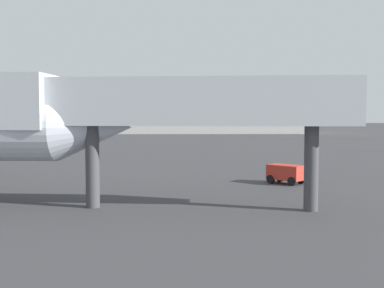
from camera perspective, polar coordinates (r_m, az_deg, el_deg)
The scene contains 4 objects.
airplane_distant at distance 94.30m, azimuth -19.75°, elevation 2.11°, with size 31.74×21.19×9.46m.
jet_bridge at distance 23.73m, azimuth -3.89°, elevation 4.72°, with size 17.98×3.91×6.78m.
baggage_cart at distance 33.25m, azimuth 11.24°, elevation -3.42°, with size 2.63×2.60×1.30m.
terminal_building at distance 133.28m, azimuth -1.15°, elevation 4.31°, with size 67.54×24.49×13.51m, color #B7B7B2.
Camera 1 is at (0.54, -7.89, 4.68)m, focal length 44.28 mm.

